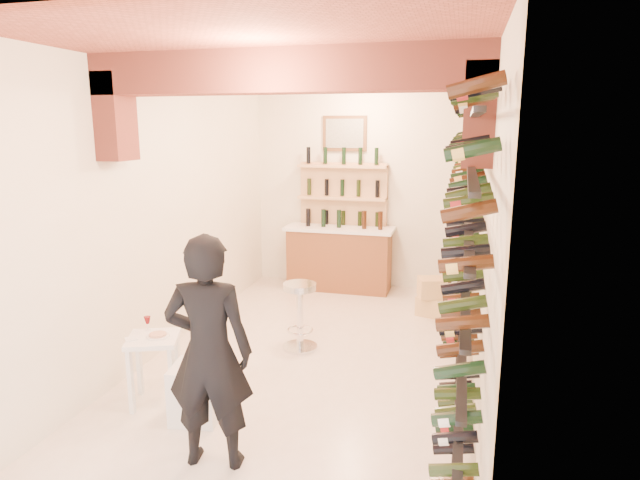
# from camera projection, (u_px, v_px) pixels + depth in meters

# --- Properties ---
(ground) EXTENTS (6.00, 6.00, 0.00)m
(ground) POSITION_uv_depth(u_px,v_px,m) (313.00, 357.00, 6.12)
(ground) COLOR silver
(ground) RESTS_ON ground
(room_shell) EXTENTS (3.52, 6.02, 3.21)m
(room_shell) POSITION_uv_depth(u_px,v_px,m) (306.00, 158.00, 5.41)
(room_shell) COLOR white
(room_shell) RESTS_ON ground
(wine_rack) EXTENTS (0.32, 5.70, 2.56)m
(wine_rack) POSITION_uv_depth(u_px,v_px,m) (460.00, 230.00, 5.42)
(wine_rack) COLOR black
(wine_rack) RESTS_ON ground
(back_counter) EXTENTS (1.70, 0.62, 1.29)m
(back_counter) POSITION_uv_depth(u_px,v_px,m) (339.00, 256.00, 8.59)
(back_counter) COLOR brown
(back_counter) RESTS_ON ground
(back_shelving) EXTENTS (1.40, 0.31, 2.73)m
(back_shelving) POSITION_uv_depth(u_px,v_px,m) (343.00, 215.00, 8.69)
(back_shelving) COLOR tan
(back_shelving) RESTS_ON ground
(tasting_table) EXTENTS (0.59, 0.59, 0.80)m
(tasting_table) POSITION_uv_depth(u_px,v_px,m) (154.00, 349.00, 5.03)
(tasting_table) COLOR white
(tasting_table) RESTS_ON ground
(white_stool) EXTENTS (0.46, 0.46, 0.51)m
(white_stool) POSITION_uv_depth(u_px,v_px,m) (196.00, 392.00, 4.80)
(white_stool) COLOR white
(white_stool) RESTS_ON ground
(person) EXTENTS (0.73, 0.54, 1.82)m
(person) POSITION_uv_depth(u_px,v_px,m) (209.00, 352.00, 4.04)
(person) COLOR black
(person) RESTS_ON ground
(chrome_barstool) EXTENTS (0.41, 0.41, 0.79)m
(chrome_barstool) POSITION_uv_depth(u_px,v_px,m) (300.00, 311.00, 6.29)
(chrome_barstool) COLOR silver
(chrome_barstool) RESTS_ON ground
(crate_lower) EXTENTS (0.52, 0.44, 0.27)m
(crate_lower) POSITION_uv_depth(u_px,v_px,m) (435.00, 306.00, 7.45)
(crate_lower) COLOR tan
(crate_lower) RESTS_ON ground
(crate_upper) EXTENTS (0.52, 0.42, 0.26)m
(crate_upper) POSITION_uv_depth(u_px,v_px,m) (435.00, 287.00, 7.40)
(crate_upper) COLOR tan
(crate_upper) RESTS_ON crate_lower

